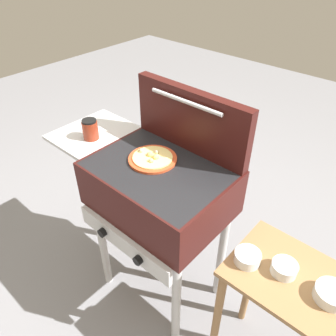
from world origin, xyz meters
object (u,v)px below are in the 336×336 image
Objects in this scene: topping_bowl_far at (247,258)px; topping_bowl_middle at (331,295)px; sauce_jar at (90,129)px; topping_bowl_near at (284,269)px; grill at (157,191)px; prep_table at (279,304)px; pizza_cheese at (153,158)px.

topping_bowl_far is 0.86× the size of topping_bowl_middle.
sauce_jar is 1.07× the size of topping_bowl_near.
topping_bowl_near is at bearing -0.32° from grill.
topping_bowl_middle is at bearing 1.40° from topping_bowl_near.
topping_bowl_near is (-0.02, -0.01, 0.23)m from prep_table.
pizza_cheese is 0.31× the size of prep_table.
sauce_jar is at bearing -177.99° from topping_bowl_middle.
grill reaches higher than topping_bowl_far.
topping_bowl_far is at bearing -159.73° from topping_bowl_near.
sauce_jar is at bearing -169.65° from pizza_cheese.
topping_bowl_near reaches higher than prep_table.
pizza_cheese reaches higher than prep_table.
sauce_jar is at bearing -174.10° from grill.
topping_bowl_far is at bearing -159.99° from prep_table.
topping_bowl_far reaches higher than prep_table.
topping_bowl_far is (0.94, -0.01, -0.21)m from sauce_jar.
pizza_cheese is 0.37m from sauce_jar.
topping_bowl_far is (0.52, -0.05, -0.01)m from grill.
grill is 0.46m from sauce_jar.
topping_bowl_middle is at bearing -1.49° from prep_table.
topping_bowl_middle is (0.87, -0.02, -0.16)m from pizza_cheese.
sauce_jar reaches higher than topping_bowl_near.
pizza_cheese is 2.17× the size of sauce_jar.
topping_bowl_far is at bearing -0.50° from sauce_jar.
sauce_jar is at bearing -177.51° from prep_table.
grill is at bearing 174.41° from topping_bowl_far.
grill is at bearing 5.90° from sauce_jar.
topping_bowl_near is (1.07, 0.04, -0.21)m from sauce_jar.
sauce_jar is (-0.41, -0.04, 0.20)m from grill.
sauce_jar is at bearing -177.89° from topping_bowl_near.
grill is 0.52m from topping_bowl_far.
grill is 9.39× the size of topping_bowl_far.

